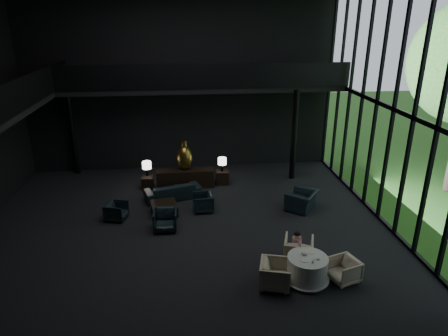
{
  "coord_description": "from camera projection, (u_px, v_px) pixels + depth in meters",
  "views": [
    {
      "loc": [
        -0.04,
        -12.34,
        6.88
      ],
      "look_at": [
        1.34,
        0.5,
        1.95
      ],
      "focal_mm": 32.0,
      "sensor_mm": 36.0,
      "label": 1
    }
  ],
  "objects": [
    {
      "name": "coffee_cup",
      "position": [
        318.0,
        258.0,
        10.71
      ],
      "size": [
        0.09,
        0.09,
        0.06
      ],
      "primitive_type": "cylinder",
      "rotation": [
        0.0,
        0.0,
        -0.15
      ],
      "color": "white",
      "rests_on": "saucer"
    },
    {
      "name": "coffee_table",
      "position": [
        164.0,
        209.0,
        14.78
      ],
      "size": [
        1.06,
        1.06,
        0.41
      ],
      "primitive_type": "cube",
      "rotation": [
        0.0,
        0.0,
        0.16
      ],
      "color": "black",
      "rests_on": "floor"
    },
    {
      "name": "plate_b",
      "position": [
        312.0,
        252.0,
        11.06
      ],
      "size": [
        0.23,
        0.23,
        0.01
      ],
      "primitive_type": "cylinder",
      "rotation": [
        0.0,
        0.0,
        -0.13
      ],
      "color": "white",
      "rests_on": "dining_table"
    },
    {
      "name": "sofa",
      "position": [
        173.0,
        188.0,
        15.94
      ],
      "size": [
        2.45,
        1.33,
        0.92
      ],
      "primitive_type": "imported",
      "rotation": [
        0.0,
        0.0,
        3.43
      ],
      "color": "black",
      "rests_on": "floor"
    },
    {
      "name": "railing_back",
      "position": [
        206.0,
        76.0,
        16.1
      ],
      "size": [
        12.0,
        0.06,
        1.0
      ],
      "primitive_type": "cube",
      "color": "black",
      "rests_on": "mezzanine_back"
    },
    {
      "name": "table_lamp_right",
      "position": [
        222.0,
        162.0,
        17.11
      ],
      "size": [
        0.37,
        0.37,
        0.62
      ],
      "color": "black",
      "rests_on": "side_table_right"
    },
    {
      "name": "dining_chair_north",
      "position": [
        299.0,
        248.0,
        11.8
      ],
      "size": [
        1.14,
        1.1,
        0.94
      ],
      "primitive_type": "imported",
      "rotation": [
        0.0,
        0.0,
        2.82
      ],
      "color": "beige",
      "rests_on": "floor"
    },
    {
      "name": "side_table_left",
      "position": [
        148.0,
        183.0,
        16.93
      ],
      "size": [
        0.47,
        0.47,
        0.52
      ],
      "primitive_type": "cube",
      "color": "black",
      "rests_on": "floor"
    },
    {
      "name": "floor",
      "position": [
        187.0,
        227.0,
        13.93
      ],
      "size": [
        14.0,
        12.0,
        0.02
      ],
      "primitive_type": "cube",
      "color": "black",
      "rests_on": "ground"
    },
    {
      "name": "console",
      "position": [
        185.0,
        179.0,
        17.03
      ],
      "size": [
        2.41,
        0.55,
        0.77
      ],
      "primitive_type": "cube",
      "color": "black",
      "rests_on": "floor"
    },
    {
      "name": "window_armchair",
      "position": [
        302.0,
        197.0,
        15.01
      ],
      "size": [
        1.31,
        1.39,
        1.02
      ],
      "primitive_type": "imported",
      "rotation": [
        0.0,
        0.0,
        -2.22
      ],
      "color": "black",
      "rests_on": "floor"
    },
    {
      "name": "dining_chair_west",
      "position": [
        275.0,
        272.0,
        10.71
      ],
      "size": [
        1.01,
        1.05,
        0.89
      ],
      "primitive_type": "imported",
      "rotation": [
        0.0,
        0.0,
        1.3
      ],
      "color": "beige",
      "rests_on": "floor"
    },
    {
      "name": "table_lamp_left",
      "position": [
        147.0,
        166.0,
        16.81
      ],
      "size": [
        0.38,
        0.38,
        0.64
      ],
      "color": "black",
      "rests_on": "side_table_left"
    },
    {
      "name": "mezzanine_back",
      "position": [
        205.0,
        87.0,
        17.24
      ],
      "size": [
        12.0,
        2.0,
        0.25
      ],
      "primitive_type": "cube",
      "color": "black",
      "rests_on": "wall_back"
    },
    {
      "name": "side_table_right",
      "position": [
        222.0,
        177.0,
        17.42
      ],
      "size": [
        0.54,
        0.54,
        0.59
      ],
      "primitive_type": "cube",
      "color": "black",
      "rests_on": "floor"
    },
    {
      "name": "lounge_armchair_east",
      "position": [
        203.0,
        202.0,
        14.94
      ],
      "size": [
        0.7,
        0.74,
        0.73
      ],
      "primitive_type": "imported",
      "rotation": [
        0.0,
        0.0,
        -1.52
      ],
      "color": "black",
      "rests_on": "floor"
    },
    {
      "name": "wall_back",
      "position": [
        182.0,
        84.0,
        18.07
      ],
      "size": [
        14.0,
        0.04,
        8.0
      ],
      "primitive_type": "cube",
      "color": "black",
      "rests_on": "ground"
    },
    {
      "name": "dining_table",
      "position": [
        307.0,
        270.0,
        10.98
      ],
      "size": [
        1.26,
        1.26,
        0.75
      ],
      "color": "white",
      "rests_on": "floor"
    },
    {
      "name": "saucer",
      "position": [
        316.0,
        258.0,
        10.78
      ],
      "size": [
        0.21,
        0.21,
        0.01
      ],
      "primitive_type": "cylinder",
      "rotation": [
        0.0,
        0.0,
        -0.35
      ],
      "color": "white",
      "rests_on": "dining_table"
    },
    {
      "name": "cereal_bowl",
      "position": [
        305.0,
        253.0,
        10.94
      ],
      "size": [
        0.17,
        0.17,
        0.09
      ],
      "primitive_type": "ellipsoid",
      "color": "white",
      "rests_on": "dining_table"
    },
    {
      "name": "lounge_armchair_south",
      "position": [
        165.0,
        219.0,
        13.59
      ],
      "size": [
        0.83,
        0.78,
        0.83
      ],
      "primitive_type": "imported",
      "rotation": [
        0.0,
        0.0,
        -0.03
      ],
      "color": "black",
      "rests_on": "floor"
    },
    {
      "name": "column_ne",
      "position": [
        294.0,
        135.0,
        17.41
      ],
      "size": [
        0.24,
        0.24,
        4.0
      ],
      "primitive_type": "cylinder",
      "color": "black",
      "rests_on": "floor"
    },
    {
      "name": "cream_pot",
      "position": [
        313.0,
        262.0,
        10.57
      ],
      "size": [
        0.07,
        0.07,
        0.07
      ],
      "primitive_type": "cylinder",
      "rotation": [
        0.0,
        0.0,
        -0.36
      ],
      "color": "#99999E",
      "rests_on": "dining_table"
    },
    {
      "name": "dining_chair_east",
      "position": [
        344.0,
        270.0,
        10.97
      ],
      "size": [
        0.82,
        0.85,
        0.71
      ],
      "primitive_type": "imported",
      "rotation": [
        0.0,
        0.0,
        -1.25
      ],
      "color": "#B8AE96",
      "rests_on": "floor"
    },
    {
      "name": "child",
      "position": [
        297.0,
        241.0,
        11.63
      ],
      "size": [
        0.28,
        0.28,
        0.6
      ],
      "rotation": [
        0.0,
        0.0,
        3.14
      ],
      "color": "pink",
      "rests_on": "dining_chair_north"
    },
    {
      "name": "bronze_urn",
      "position": [
        185.0,
        157.0,
        16.85
      ],
      "size": [
        0.67,
        0.67,
        1.24
      ],
      "color": "olive",
      "rests_on": "console"
    },
    {
      "name": "lounge_armchair_west",
      "position": [
        117.0,
        211.0,
        14.32
      ],
      "size": [
        0.74,
        0.77,
        0.66
      ],
      "primitive_type": "imported",
      "rotation": [
        0.0,
        0.0,
        1.31
      ],
      "color": "black",
      "rests_on": "floor"
    },
    {
      "name": "curtain_wall",
      "position": [
        394.0,
        109.0,
        13.19
      ],
      "size": [
        0.2,
        12.0,
        8.0
      ],
      "primitive_type": null,
      "color": "black",
      "rests_on": "ground"
    },
    {
      "name": "plate_a",
      "position": [
        304.0,
        260.0,
        10.7
      ],
      "size": [
        0.29,
        0.29,
        0.01
      ],
      "primitive_type": "cylinder",
      "rotation": [
        0.0,
        0.0,
        0.34
      ],
      "color": "white",
      "rests_on": "dining_table"
    },
    {
      "name": "railing_left",
      "position": [
        13.0,
        99.0,
        11.78
      ],
      "size": [
        0.06,
        12.0,
        1.0
      ],
      "primitive_type": "cube",
      "color": "black",
      "rests_on": "mezzanine_left"
    },
    {
      "name": "column_nw",
      "position": [
        72.0,
        132.0,
        18.01
      ],
      "size": [
        0.24,
        0.24,
        4.0
      ],
      "primitive_type": "cylinder",
      "color": "black",
      "rests_on": "floor"
    },
    {
      "name": "wall_front",
      "position": [
        187.0,
        193.0,
        6.93
      ],
      "size": [
        14.0,
        0.04,
        8.0
      ],
      "primitive_type": "cube",
      "color": "black",
      "rests_on": "ground"
    }
  ]
}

